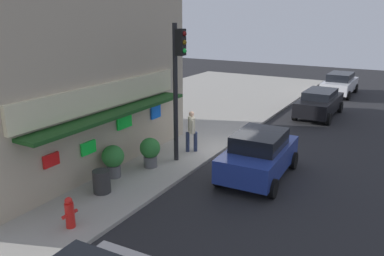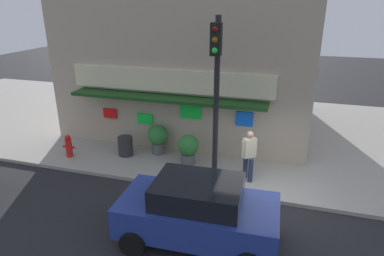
# 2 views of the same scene
# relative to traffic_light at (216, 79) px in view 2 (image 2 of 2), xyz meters

# --- Properties ---
(ground_plane) EXTENTS (62.25, 62.25, 0.00)m
(ground_plane) POSITION_rel_traffic_light_xyz_m (1.72, -0.99, -3.49)
(ground_plane) COLOR #232326
(sidewalk) EXTENTS (41.50, 11.39, 0.12)m
(sidewalk) POSITION_rel_traffic_light_xyz_m (1.72, 4.70, -3.43)
(sidewalk) COLOR #A39E93
(sidewalk) RESTS_ON ground_plane
(corner_building) EXTENTS (10.42, 8.71, 7.30)m
(corner_building) POSITION_rel_traffic_light_xyz_m (-2.16, 5.54, 0.28)
(corner_building) COLOR tan
(corner_building) RESTS_ON sidewalk
(traffic_light) EXTENTS (0.32, 0.58, 5.26)m
(traffic_light) POSITION_rel_traffic_light_xyz_m (0.00, 0.00, 0.00)
(traffic_light) COLOR black
(traffic_light) RESTS_ON sidewalk
(fire_hydrant) EXTENTS (0.49, 0.25, 0.89)m
(fire_hydrant) POSITION_rel_traffic_light_xyz_m (-5.68, -0.09, -2.93)
(fire_hydrant) COLOR red
(fire_hydrant) RESTS_ON sidewalk
(trash_can) EXTENTS (0.57, 0.57, 0.75)m
(trash_can) POSITION_rel_traffic_light_xyz_m (-3.66, 0.64, -2.99)
(trash_can) COLOR #2D2D2D
(trash_can) RESTS_ON sidewalk
(pedestrian) EXTENTS (0.50, 0.48, 1.74)m
(pedestrian) POSITION_rel_traffic_light_xyz_m (1.15, 0.06, -2.41)
(pedestrian) COLOR navy
(pedestrian) RESTS_ON sidewalk
(potted_plant_by_doorway) EXTENTS (0.77, 0.77, 1.13)m
(potted_plant_by_doorway) POSITION_rel_traffic_light_xyz_m (-1.10, 0.57, -2.72)
(potted_plant_by_doorway) COLOR #59595B
(potted_plant_by_doorway) RESTS_ON sidewalk
(potted_plant_by_window) EXTENTS (0.79, 0.79, 1.17)m
(potted_plant_by_window) POSITION_rel_traffic_light_xyz_m (-2.51, 1.14, -2.69)
(potted_plant_by_window) COLOR #59595B
(potted_plant_by_window) RESTS_ON sidewalk
(parked_car_blue) EXTENTS (4.01, 2.22, 1.69)m
(parked_car_blue) POSITION_rel_traffic_light_xyz_m (0.32, -3.20, -2.63)
(parked_car_blue) COLOR navy
(parked_car_blue) RESTS_ON ground_plane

